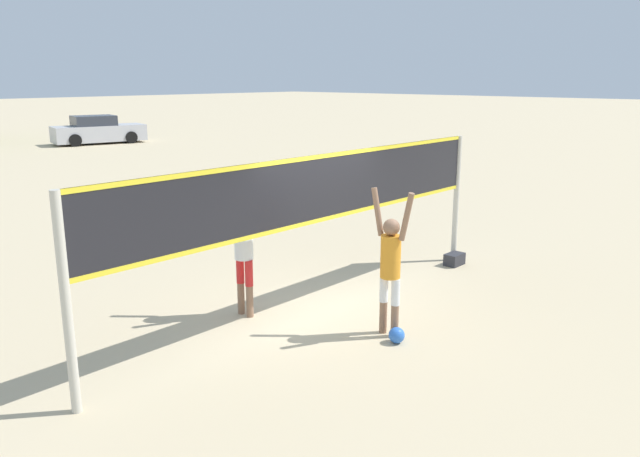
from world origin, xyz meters
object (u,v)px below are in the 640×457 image
object	(u,v)px
player_spiker	(390,261)
gear_bag	(454,259)
player_blocker	(244,242)
parked_car_near	(98,131)
volleyball	(397,335)
volleyball_net	(320,200)

from	to	relation	value
player_spiker	gear_bag	world-z (taller)	player_spiker
player_blocker	gear_bag	xyz separation A→B (m)	(4.42, -0.99, -1.04)
player_spiker	gear_bag	size ratio (longest dim) A/B	5.18
player_spiker	parked_car_near	distance (m)	28.59
player_spiker	parked_car_near	size ratio (longest dim) A/B	0.42
player_blocker	player_spiker	bearing A→B (deg)	23.30
player_spiker	parked_car_near	world-z (taller)	player_spiker
player_spiker	volleyball	bearing A→B (deg)	147.64
volleyball_net	player_spiker	distance (m)	1.42
volleyball_net	volleyball	size ratio (longest dim) A/B	35.72
player_spiker	volleyball	xyz separation A→B (m)	(-0.16, -0.25, -0.97)
volleyball	volleyball_net	bearing A→B (deg)	86.70
gear_bag	parked_car_near	distance (m)	26.53
volleyball	gear_bag	distance (m)	3.93
volleyball_net	player_blocker	size ratio (longest dim) A/B	3.61
volleyball	parked_car_near	distance (m)	28.89
player_blocker	parked_car_near	distance (m)	27.04
volleyball	gear_bag	world-z (taller)	gear_bag
volleyball_net	player_blocker	distance (m)	1.29
volleyball	gear_bag	bearing A→B (deg)	19.41
volleyball_net	player_spiker	world-z (taller)	volleyball_net
player_blocker	volleyball	world-z (taller)	player_blocker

